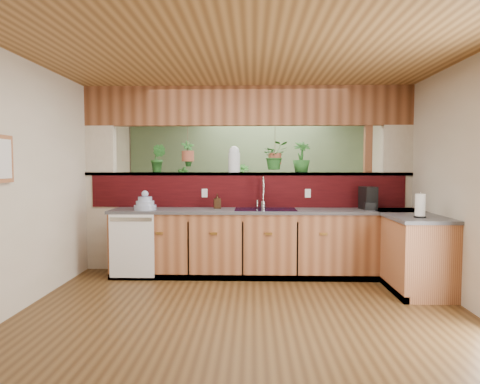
{
  "coord_description": "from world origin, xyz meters",
  "views": [
    {
      "loc": [
        0.07,
        -4.74,
        1.49
      ],
      "look_at": [
        -0.08,
        0.7,
        1.15
      ],
      "focal_mm": 32.0,
      "sensor_mm": 36.0,
      "label": 1
    }
  ],
  "objects_px": {
    "paper_towel": "(420,206)",
    "glass_jar": "(234,159)",
    "shelving_console": "(214,218)",
    "soap_dispenser": "(217,201)",
    "faucet": "(263,191)",
    "coffee_maker": "(368,199)",
    "dish_stack": "(145,204)"
  },
  "relations": [
    {
      "from": "paper_towel",
      "to": "glass_jar",
      "type": "relative_size",
      "value": 0.77
    },
    {
      "from": "shelving_console",
      "to": "paper_towel",
      "type": "bearing_deg",
      "value": -40.85
    },
    {
      "from": "soap_dispenser",
      "to": "paper_towel",
      "type": "xyz_separation_m",
      "value": [
        2.37,
        -0.95,
        0.03
      ]
    },
    {
      "from": "faucet",
      "to": "soap_dispenser",
      "type": "relative_size",
      "value": 2.14
    },
    {
      "from": "glass_jar",
      "to": "shelving_console",
      "type": "relative_size",
      "value": 0.24
    },
    {
      "from": "coffee_maker",
      "to": "shelving_console",
      "type": "distance_m",
      "value": 3.23
    },
    {
      "from": "shelving_console",
      "to": "coffee_maker",
      "type": "bearing_deg",
      "value": -35.4
    },
    {
      "from": "faucet",
      "to": "coffee_maker",
      "type": "height_order",
      "value": "faucet"
    },
    {
      "from": "glass_jar",
      "to": "paper_towel",
      "type": "bearing_deg",
      "value": -29.69
    },
    {
      "from": "soap_dispenser",
      "to": "faucet",
      "type": "bearing_deg",
      "value": 6.09
    },
    {
      "from": "soap_dispenser",
      "to": "shelving_console",
      "type": "height_order",
      "value": "soap_dispenser"
    },
    {
      "from": "soap_dispenser",
      "to": "coffee_maker",
      "type": "xyz_separation_m",
      "value": [
        2.03,
        -0.06,
        0.04
      ]
    },
    {
      "from": "dish_stack",
      "to": "paper_towel",
      "type": "bearing_deg",
      "value": -12.6
    },
    {
      "from": "dish_stack",
      "to": "soap_dispenser",
      "type": "relative_size",
      "value": 1.45
    },
    {
      "from": "dish_stack",
      "to": "shelving_console",
      "type": "bearing_deg",
      "value": 73.5
    },
    {
      "from": "glass_jar",
      "to": "shelving_console",
      "type": "bearing_deg",
      "value": 103.48
    },
    {
      "from": "dish_stack",
      "to": "glass_jar",
      "type": "xyz_separation_m",
      "value": [
        1.16,
        0.49,
        0.6
      ]
    },
    {
      "from": "paper_towel",
      "to": "faucet",
      "type": "bearing_deg",
      "value": 149.93
    },
    {
      "from": "coffee_maker",
      "to": "shelving_console",
      "type": "xyz_separation_m",
      "value": [
        -2.27,
        2.24,
        -0.54
      ]
    },
    {
      "from": "soap_dispenser",
      "to": "coffee_maker",
      "type": "relative_size",
      "value": 0.67
    },
    {
      "from": "faucet",
      "to": "soap_dispenser",
      "type": "bearing_deg",
      "value": -173.91
    },
    {
      "from": "faucet",
      "to": "coffee_maker",
      "type": "xyz_separation_m",
      "value": [
        1.4,
        -0.13,
        -0.09
      ]
    },
    {
      "from": "faucet",
      "to": "dish_stack",
      "type": "relative_size",
      "value": 1.48
    },
    {
      "from": "soap_dispenser",
      "to": "glass_jar",
      "type": "distance_m",
      "value": 0.68
    },
    {
      "from": "dish_stack",
      "to": "soap_dispenser",
      "type": "distance_m",
      "value": 0.96
    },
    {
      "from": "soap_dispenser",
      "to": "shelving_console",
      "type": "distance_m",
      "value": 2.25
    },
    {
      "from": "faucet",
      "to": "shelving_console",
      "type": "relative_size",
      "value": 0.28
    },
    {
      "from": "coffee_maker",
      "to": "paper_towel",
      "type": "xyz_separation_m",
      "value": [
        0.34,
        -0.89,
        -0.01
      ]
    },
    {
      "from": "dish_stack",
      "to": "paper_towel",
      "type": "relative_size",
      "value": 1.03
    },
    {
      "from": "soap_dispenser",
      "to": "paper_towel",
      "type": "bearing_deg",
      "value": -21.71
    },
    {
      "from": "shelving_console",
      "to": "soap_dispenser",
      "type": "bearing_deg",
      "value": -74.53
    },
    {
      "from": "dish_stack",
      "to": "soap_dispenser",
      "type": "xyz_separation_m",
      "value": [
        0.94,
        0.2,
        0.02
      ]
    }
  ]
}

